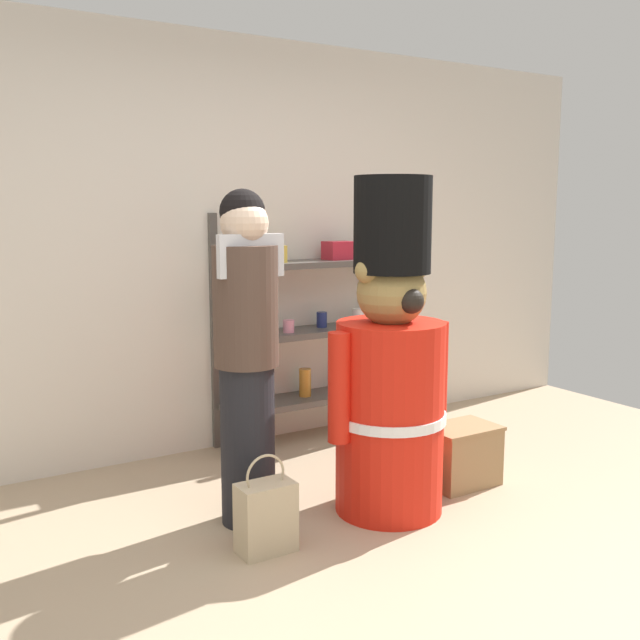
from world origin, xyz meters
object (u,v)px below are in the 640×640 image
(person_shopper, at_px, (246,349))
(shopping_bag, at_px, (266,516))
(display_crate, at_px, (461,455))
(merchandise_shelf, at_px, (305,326))
(teddy_bear_guard, at_px, (390,374))

(person_shopper, relative_size, shopping_bag, 3.56)
(display_crate, bearing_deg, merchandise_shelf, 105.50)
(merchandise_shelf, height_order, display_crate, merchandise_shelf)
(teddy_bear_guard, height_order, display_crate, teddy_bear_guard)
(person_shopper, bearing_deg, merchandise_shelf, 47.27)
(teddy_bear_guard, bearing_deg, shopping_bag, -173.68)
(teddy_bear_guard, height_order, person_shopper, teddy_bear_guard)
(person_shopper, xyz_separation_m, shopping_bag, (-0.08, -0.33, -0.70))
(person_shopper, height_order, shopping_bag, person_shopper)
(merchandise_shelf, xyz_separation_m, display_crate, (0.32, -1.17, -0.60))
(teddy_bear_guard, height_order, shopping_bag, teddy_bear_guard)
(merchandise_shelf, distance_m, display_crate, 1.35)
(merchandise_shelf, bearing_deg, teddy_bear_guard, -100.64)
(merchandise_shelf, bearing_deg, person_shopper, -132.73)
(person_shopper, distance_m, display_crate, 1.43)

